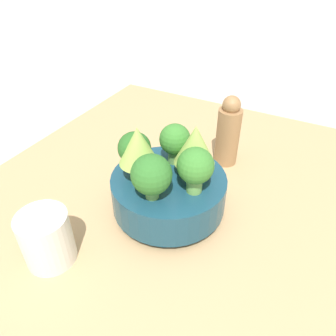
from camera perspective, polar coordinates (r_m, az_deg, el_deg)
The scene contains 11 objects.
ground_plane at distance 0.63m, azimuth -1.01°, elevation -11.27°, with size 6.00×6.00×0.00m, color beige.
table at distance 0.61m, azimuth -1.03°, elevation -10.06°, with size 1.00×0.79×0.04m.
bowl at distance 0.59m, azimuth -0.00°, elevation -4.17°, with size 0.20×0.20×0.08m.
broccoli_floret_left at distance 0.58m, azimuth 1.22°, elevation 4.78°, with size 0.06×0.06×0.08m.
broccoli_floret_right at distance 0.50m, azimuth -3.03°, elevation -1.21°, with size 0.06×0.06×0.08m.
romanesco_piece_near at distance 0.53m, azimuth -5.24°, elevation 3.46°, with size 0.07×0.07×0.10m.
broccoli_floret_back at distance 0.51m, azimuth 4.78°, elevation 0.13°, with size 0.06×0.06×0.08m.
broccoli_floret_front at distance 0.56m, azimuth -5.85°, elevation 3.25°, with size 0.06×0.06×0.08m.
romanesco_piece_far at distance 0.54m, azimuth 4.75°, elevation 3.91°, with size 0.07×0.07×0.10m.
cup at distance 0.54m, azimuth -20.37°, elevation -11.42°, with size 0.08×0.08×0.09m.
pepper_mill at distance 0.71m, azimuth 10.43°, elevation 6.09°, with size 0.05×0.05×0.16m.
Camera 1 is at (0.37, 0.21, 0.46)m, focal length 35.00 mm.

